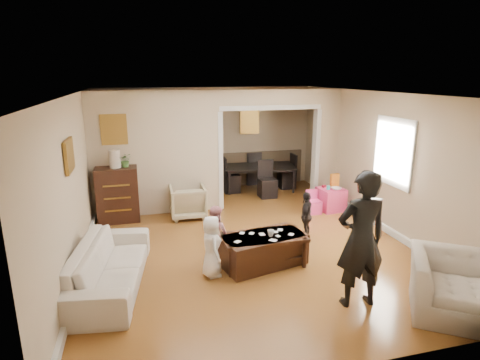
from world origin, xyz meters
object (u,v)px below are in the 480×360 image
object	(u,v)px
table_lamp	(115,159)
dining_table	(259,178)
armchair_front	(460,287)
coffee_cup	(271,233)
coffee_table	(263,250)
sofa	(110,266)
dresser	(118,195)
child_kneel_a	(212,246)
cyan_cup	(328,188)
child_toddler	(306,216)
adult_person	(361,240)
child_kneel_b	(216,234)
play_table	(331,199)
armchair_back	(188,202)

from	to	relation	value
table_lamp	dining_table	world-z (taller)	table_lamp
armchair_front	coffee_cup	xyz separation A→B (m)	(-1.84, 1.85, 0.16)
coffee_table	dining_table	xyz separation A→B (m)	(1.18, 4.01, 0.07)
sofa	dresser	xyz separation A→B (m)	(0.03, 2.67, 0.24)
dresser	child_kneel_a	size ratio (longest dim) A/B	1.20
dining_table	coffee_table	bearing A→B (deg)	-98.16
cyan_cup	child_toddler	bearing A→B (deg)	-129.85
coffee_cup	adult_person	distance (m)	1.55
armchair_front	child_kneel_a	xyz separation A→B (m)	(-2.79, 1.75, 0.09)
sofa	child_kneel_a	distance (m)	1.46
coffee_table	child_kneel_b	size ratio (longest dim) A/B	1.39
armchair_front	play_table	world-z (taller)	armchair_front
child_kneel_b	adult_person	bearing A→B (deg)	-171.03
armchair_back	coffee_cup	size ratio (longest dim) A/B	7.06
coffee_cup	play_table	distance (m)	3.05
cyan_cup	play_table	bearing A→B (deg)	26.57
play_table	cyan_cup	distance (m)	0.31
dresser	play_table	xyz separation A→B (m)	(4.50, -0.47, -0.31)
dining_table	child_kneel_a	distance (m)	4.63
child_kneel_b	cyan_cup	bearing A→B (deg)	-92.00
armchair_back	coffee_cup	distance (m)	2.68
dining_table	adult_person	size ratio (longest dim) A/B	1.00
coffee_cup	play_table	world-z (taller)	coffee_cup
armchair_front	child_kneel_b	bearing A→B (deg)	174.50
cyan_cup	child_kneel_a	size ratio (longest dim) A/B	0.09
sofa	play_table	world-z (taller)	sofa
coffee_table	dresser	bearing A→B (deg)	131.37
table_lamp	play_table	world-z (taller)	table_lamp
play_table	child_kneel_b	bearing A→B (deg)	-148.47
play_table	armchair_back	bearing A→B (deg)	173.72
child_kneel_b	child_toddler	xyz separation A→B (m)	(1.75, 0.45, -0.02)
dresser	child_toddler	world-z (taller)	dresser
coffee_table	adult_person	distance (m)	1.73
dining_table	child_toddler	world-z (taller)	child_toddler
dresser	adult_person	xyz separation A→B (m)	(3.10, -3.94, 0.34)
sofa	dining_table	xyz separation A→B (m)	(3.48, 4.11, -0.00)
coffee_table	adult_person	world-z (taller)	adult_person
adult_person	child_toddler	distance (m)	2.18
sofa	armchair_back	bearing A→B (deg)	-20.89
child_toddler	coffee_table	bearing A→B (deg)	-18.16
armchair_back	cyan_cup	xyz separation A→B (m)	(3.01, -0.39, 0.20)
armchair_front	cyan_cup	bearing A→B (deg)	121.43
child_kneel_b	coffee_cup	bearing A→B (deg)	-147.32
dining_table	sofa	bearing A→B (deg)	-122.01
armchair_back	adult_person	distance (m)	4.22
coffee_table	play_table	size ratio (longest dim) A/B	2.52
armchair_front	cyan_cup	size ratio (longest dim) A/B	14.33
dresser	coffee_table	bearing A→B (deg)	-48.63
table_lamp	cyan_cup	xyz separation A→B (m)	(4.40, -0.52, -0.77)
child_kneel_b	armchair_back	bearing A→B (deg)	-29.15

